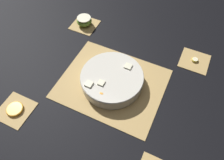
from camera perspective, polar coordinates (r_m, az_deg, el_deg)
ground_plane at (r=1.01m, az=-0.00°, el=-0.97°), size 6.00×6.00×0.00m
bamboo_mat_center at (r=1.01m, az=-0.00°, el=-0.87°), size 0.47×0.39×0.01m
coaster_mat_near_left at (r=1.02m, az=-23.93°, el=-7.14°), size 0.14×0.14×0.01m
coaster_mat_far_left at (r=1.29m, az=-7.14°, el=14.16°), size 0.14×0.14×0.01m
coaster_mat_far_right at (r=1.17m, az=20.76°, el=4.74°), size 0.14×0.14×0.01m
fruit_salad_bowl at (r=0.98m, az=-0.02°, el=0.31°), size 0.28×0.28×0.07m
apple_half at (r=1.27m, az=-7.26°, el=15.08°), size 0.08×0.08×0.05m
orange_slice_whole at (r=1.02m, az=-24.08°, el=-6.92°), size 0.07×0.07×0.01m
banana_coin_single at (r=1.16m, az=20.87°, el=4.98°), size 0.03×0.03×0.01m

